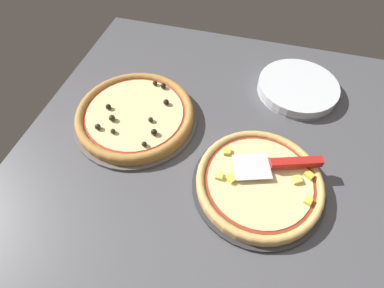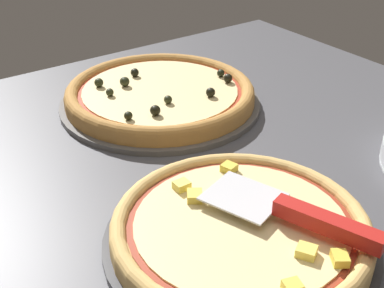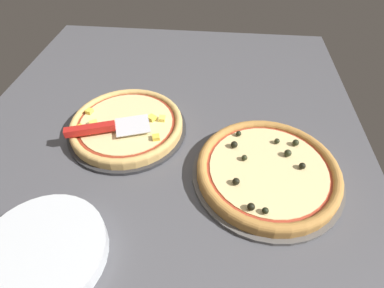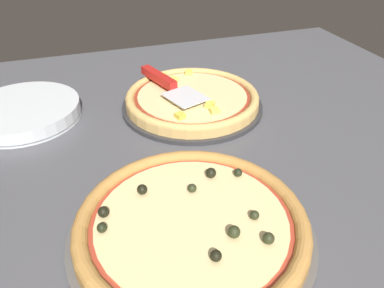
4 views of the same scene
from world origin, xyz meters
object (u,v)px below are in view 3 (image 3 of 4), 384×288
at_px(pizza_front, 127,124).
at_px(pizza_back, 268,170).
at_px(plate_stack, 42,252).
at_px(serving_spatula, 100,128).

height_order(pizza_front, pizza_back, pizza_back).
distance_m(pizza_front, pizza_back, 0.41).
bearing_deg(pizza_front, pizza_back, 71.41).
height_order(pizza_back, plate_stack, pizza_back).
relative_size(pizza_front, plate_stack, 1.25).
relative_size(pizza_front, serving_spatula, 1.40).
bearing_deg(plate_stack, pizza_front, 169.35).
bearing_deg(serving_spatula, plate_stack, -2.95).
xyz_separation_m(pizza_front, plate_stack, (0.39, -0.07, -0.01)).
distance_m(pizza_front, serving_spatula, 0.08).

